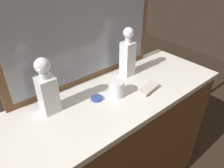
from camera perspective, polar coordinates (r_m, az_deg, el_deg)
The scene contains 7 objects.
dresser at distance 1.50m, azimuth 0.00°, elevation -18.10°, with size 1.41×0.50×0.95m.
dresser_mirror at distance 1.21m, azimuth -7.37°, elevation 13.27°, with size 0.98×0.03×0.59m.
crystal_decanter_far_right at distance 1.06m, azimuth -16.92°, elevation -1.79°, with size 0.08×0.08×0.29m.
crystal_decanter_center at distance 1.32m, azimuth 4.19°, elevation 7.33°, with size 0.07×0.07×0.31m.
crystal_tumbler_far_left at distance 1.16m, azimuth 1.34°, elevation -1.39°, with size 0.08×0.08×0.09m.
silver_brush_rear at distance 1.23m, azimuth 9.70°, elevation -1.27°, with size 0.15×0.08×0.02m.
porcelain_dish at distance 1.15m, azimuth -4.12°, elevation -3.82°, with size 0.06×0.06×0.01m.
Camera 1 is at (-0.61, -0.73, 1.63)m, focal length 34.17 mm.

